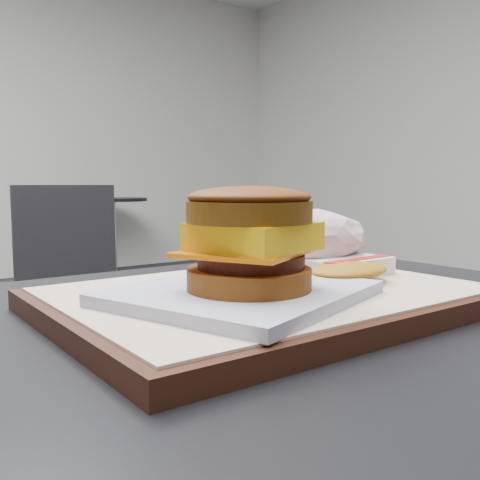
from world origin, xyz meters
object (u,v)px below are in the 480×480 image
object	(u,v)px
breakfast_sandwich	(247,252)
hash_brown	(348,268)
neighbor_chair	(36,280)
crumpled_wrapper	(305,239)
serving_tray	(267,298)

from	to	relation	value
breakfast_sandwich	hash_brown	bearing A→B (deg)	8.70
hash_brown	neighbor_chair	world-z (taller)	neighbor_chair
breakfast_sandwich	hash_brown	distance (m)	0.15
crumpled_wrapper	neighbor_chair	world-z (taller)	neighbor_chair
serving_tray	crumpled_wrapper	xyz separation A→B (m)	(0.11, 0.06, 0.04)
serving_tray	breakfast_sandwich	world-z (taller)	breakfast_sandwich
serving_tray	crumpled_wrapper	world-z (taller)	crumpled_wrapper
hash_brown	crumpled_wrapper	world-z (taller)	crumpled_wrapper
breakfast_sandwich	hash_brown	xyz separation A→B (m)	(0.14, 0.02, -0.03)
breakfast_sandwich	neighbor_chair	xyz separation A→B (m)	(0.33, 1.80, -0.32)
serving_tray	neighbor_chair	size ratio (longest dim) A/B	0.43
neighbor_chair	crumpled_wrapper	bearing A→B (deg)	-95.89
serving_tray	neighbor_chair	xyz separation A→B (m)	(0.28, 1.77, -0.27)
hash_brown	neighbor_chair	bearing A→B (deg)	84.04
neighbor_chair	serving_tray	bearing A→B (deg)	-99.05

